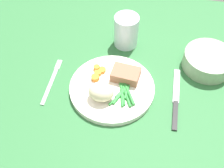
{
  "coord_description": "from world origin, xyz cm",
  "views": [
    {
      "loc": [
        5.2,
        -49.24,
        64.21
      ],
      "look_at": [
        -3.2,
        -2.89,
        4.6
      ],
      "focal_mm": 44.63,
      "sensor_mm": 36.0,
      "label": 1
    }
  ],
  "objects_px": {
    "salad_bowl": "(208,60)",
    "meat_portion": "(126,74)",
    "knife": "(176,99)",
    "water_glass": "(126,33)",
    "fork": "(52,81)",
    "dinner_plate": "(112,88)"
  },
  "relations": [
    {
      "from": "salad_bowl",
      "to": "meat_portion",
      "type": "bearing_deg",
      "value": -156.55
    },
    {
      "from": "knife",
      "to": "water_glass",
      "type": "height_order",
      "value": "water_glass"
    },
    {
      "from": "salad_bowl",
      "to": "water_glass",
      "type": "bearing_deg",
      "value": 167.37
    },
    {
      "from": "meat_portion",
      "to": "fork",
      "type": "height_order",
      "value": "meat_portion"
    },
    {
      "from": "knife",
      "to": "salad_bowl",
      "type": "bearing_deg",
      "value": 54.44
    },
    {
      "from": "fork",
      "to": "salad_bowl",
      "type": "bearing_deg",
      "value": 16.47
    },
    {
      "from": "fork",
      "to": "water_glass",
      "type": "distance_m",
      "value": 0.27
    },
    {
      "from": "fork",
      "to": "dinner_plate",
      "type": "bearing_deg",
      "value": -0.38
    },
    {
      "from": "meat_portion",
      "to": "salad_bowl",
      "type": "xyz_separation_m",
      "value": [
        0.23,
        0.1,
        -0.0
      ]
    },
    {
      "from": "fork",
      "to": "water_glass",
      "type": "xyz_separation_m",
      "value": [
        0.18,
        0.2,
        0.04
      ]
    },
    {
      "from": "knife",
      "to": "water_glass",
      "type": "distance_m",
      "value": 0.26
    },
    {
      "from": "fork",
      "to": "knife",
      "type": "distance_m",
      "value": 0.35
    },
    {
      "from": "meat_portion",
      "to": "knife",
      "type": "xyz_separation_m",
      "value": [
        0.15,
        -0.04,
        -0.03
      ]
    },
    {
      "from": "knife",
      "to": "salad_bowl",
      "type": "distance_m",
      "value": 0.17
    },
    {
      "from": "dinner_plate",
      "to": "water_glass",
      "type": "xyz_separation_m",
      "value": [
        0.01,
        0.19,
        0.04
      ]
    },
    {
      "from": "meat_portion",
      "to": "salad_bowl",
      "type": "height_order",
      "value": "salad_bowl"
    },
    {
      "from": "knife",
      "to": "salad_bowl",
      "type": "relative_size",
      "value": 1.41
    },
    {
      "from": "dinner_plate",
      "to": "salad_bowl",
      "type": "bearing_deg",
      "value": 27.6
    },
    {
      "from": "meat_portion",
      "to": "dinner_plate",
      "type": "bearing_deg",
      "value": -130.6
    },
    {
      "from": "knife",
      "to": "water_glass",
      "type": "relative_size",
      "value": 2.0
    },
    {
      "from": "dinner_plate",
      "to": "knife",
      "type": "distance_m",
      "value": 0.18
    },
    {
      "from": "dinner_plate",
      "to": "fork",
      "type": "height_order",
      "value": "dinner_plate"
    }
  ]
}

